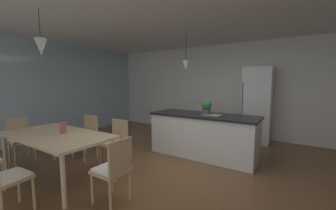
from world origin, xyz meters
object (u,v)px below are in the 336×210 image
(refrigerator, at_px, (257,105))
(chair_far_left, at_px, (87,135))
(vase_on_dining_table, at_px, (63,127))
(chair_far_right, at_px, (115,141))
(potted_plant_on_island, at_px, (206,107))
(chair_near_right, at_px, (4,177))
(chair_window_end, at_px, (21,138))
(chair_kitchen_end, at_px, (114,168))
(kitchen_island, at_px, (203,134))
(dining_table, at_px, (56,138))

(refrigerator, bearing_deg, chair_far_left, -131.42)
(vase_on_dining_table, bearing_deg, chair_far_right, 64.39)
(chair_far_right, bearing_deg, potted_plant_on_island, 49.42)
(chair_far_right, height_order, chair_near_right, same)
(chair_far_left, xyz_separation_m, refrigerator, (2.79, 3.16, 0.51))
(chair_far_left, bearing_deg, chair_window_end, -136.09)
(chair_far_right, xyz_separation_m, chair_near_right, (0.01, -1.73, 0.00))
(chair_far_left, xyz_separation_m, chair_kitchen_end, (1.77, -0.86, 0.00))
(chair_kitchen_end, xyz_separation_m, vase_on_dining_table, (-1.27, 0.09, 0.37))
(chair_kitchen_end, distance_m, vase_on_dining_table, 1.33)
(chair_window_end, distance_m, vase_on_dining_table, 1.44)
(chair_far_left, bearing_deg, refrigerator, 48.58)
(kitchen_island, relative_size, refrigerator, 1.15)
(chair_near_right, bearing_deg, chair_far_right, 90.22)
(chair_window_end, relative_size, kitchen_island, 0.39)
(chair_far_left, relative_size, chair_window_end, 1.00)
(kitchen_island, bearing_deg, vase_on_dining_table, -124.81)
(chair_far_left, height_order, chair_kitchen_end, same)
(chair_near_right, bearing_deg, refrigerator, 68.59)
(chair_window_end, bearing_deg, potted_plant_on_island, 37.47)
(chair_far_left, relative_size, kitchen_island, 0.39)
(chair_near_right, relative_size, chair_kitchen_end, 1.00)
(dining_table, height_order, chair_kitchen_end, chair_kitchen_end)
(chair_kitchen_end, bearing_deg, chair_near_right, -136.01)
(chair_far_left, relative_size, potted_plant_on_island, 2.78)
(chair_kitchen_end, bearing_deg, dining_table, 179.99)
(refrigerator, relative_size, potted_plant_on_island, 6.30)
(chair_far_right, height_order, refrigerator, refrigerator)
(potted_plant_on_island, bearing_deg, chair_near_right, -111.05)
(chair_near_right, xyz_separation_m, chair_window_end, (-1.77, 0.87, 0.00))
(chair_near_right, bearing_deg, chair_far_left, 116.82)
(chair_window_end, bearing_deg, chair_near_right, -26.15)
(chair_near_right, distance_m, kitchen_island, 3.35)
(chair_near_right, relative_size, chair_far_left, 1.00)
(chair_far_left, xyz_separation_m, chair_window_end, (-0.89, -0.86, 0.00))
(dining_table, relative_size, chair_window_end, 2.21)
(dining_table, bearing_deg, chair_kitchen_end, -0.01)
(chair_near_right, relative_size, refrigerator, 0.44)
(chair_far_right, relative_size, chair_window_end, 1.00)
(chair_window_end, bearing_deg, refrigerator, 47.52)
(chair_far_left, relative_size, refrigerator, 0.44)
(chair_near_right, bearing_deg, dining_table, 116.80)
(chair_kitchen_end, bearing_deg, chair_window_end, 179.92)
(chair_far_right, relative_size, chair_kitchen_end, 1.00)
(refrigerator, bearing_deg, potted_plant_on_island, -112.05)
(chair_window_end, bearing_deg, dining_table, -0.15)
(chair_kitchen_end, xyz_separation_m, refrigerator, (1.02, 4.03, 0.51))
(dining_table, distance_m, chair_near_right, 0.99)
(chair_window_end, distance_m, refrigerator, 5.48)
(dining_table, xyz_separation_m, potted_plant_on_island, (1.65, 2.29, 0.39))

